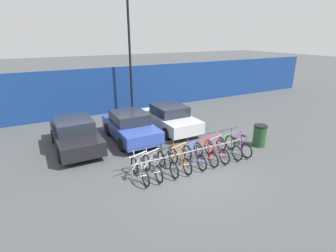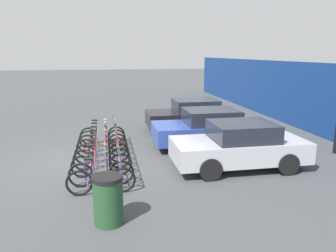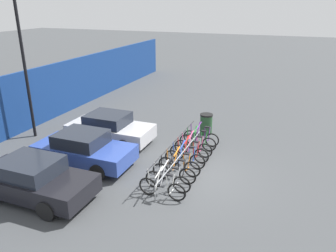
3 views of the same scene
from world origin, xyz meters
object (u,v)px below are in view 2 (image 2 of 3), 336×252
bicycle_blue (102,152)px  bicycle_purple (101,180)px  bicycle_orange (102,146)px  car_black (194,115)px  bike_rack (107,148)px  bicycle_red (102,157)px  trash_bin (108,200)px  bicycle_white (102,134)px  bicycle_pink (102,164)px  bicycle_silver (102,137)px  bicycle_green (101,172)px  bicycle_black (102,142)px  car_silver (239,146)px  car_blue (208,128)px

bicycle_blue → bicycle_purple: size_ratio=1.00×
bicycle_orange → car_black: (-3.25, 4.03, 0.31)m
bike_rack → bicycle_orange: (-0.64, -0.15, -0.12)m
bike_rack → bicycle_red: (0.58, -0.15, -0.12)m
trash_bin → bicycle_white: bearing=-178.5°
bicycle_white → bicycle_pink: (3.51, 0.00, 0.00)m
bicycle_silver → car_black: car_black is taller
bicycle_green → bicycle_white: bearing=-177.4°
bicycle_silver → bicycle_orange: same height
bicycle_white → bicycle_red: 2.94m
bicycle_blue → car_black: (-3.92, 4.03, 0.31)m
bicycle_silver → bicycle_green: size_ratio=1.00×
bicycle_black → bicycle_pink: bearing=2.4°
car_black → bicycle_green: bearing=-35.2°
bike_rack → car_black: bearing=135.1°
bicycle_red → car_silver: car_silver is taller
bicycle_blue → car_silver: bearing=71.7°
bicycle_pink → car_silver: car_silver is taller
bicycle_black → car_silver: (2.37, 4.10, 0.31)m
bike_rack → trash_bin: size_ratio=5.11×
bicycle_black → car_black: bearing=126.0°
trash_bin → bicycle_silver: bearing=-178.4°
bicycle_blue → bicycle_red: 0.56m
bicycle_orange → trash_bin: size_ratio=1.66×
bicycle_blue → car_blue: 4.08m
bike_rack → bicycle_pink: 1.16m
car_silver → trash_bin: size_ratio=3.87×
bicycle_purple → car_silver: car_silver is taller
bicycle_blue → trash_bin: bearing=-0.4°
bicycle_silver → trash_bin: (5.69, 0.16, 0.14)m
bicycle_orange → car_blue: (-0.62, 3.86, 0.31)m
bicycle_black → car_blue: 3.87m
bicycle_purple → car_black: bearing=149.5°
bicycle_silver → car_blue: bearing=84.0°
bicycle_orange → car_blue: size_ratio=0.43×
bicycle_blue → bike_rack: bearing=95.7°
bicycle_white → bicycle_green: (4.19, 0.00, 0.00)m
bicycle_blue → bicycle_red: same height
bicycle_green → trash_bin: 2.03m
bicycle_pink → bike_rack: bearing=174.2°
bicycle_white → car_silver: (3.52, 4.10, 0.31)m
bicycle_pink → car_silver: 4.11m
bicycle_orange → bicycle_green: (2.47, 0.00, 0.00)m
bicycle_purple → trash_bin: size_ratio=1.66×
bicycle_blue → bicycle_green: bearing=-2.8°
bicycle_green → bicycle_black: bearing=-177.4°
bicycle_pink → bicycle_silver: bearing=-178.4°
bicycle_blue → bicycle_green: same height
bicycle_silver → bicycle_red: bearing=2.6°
bicycle_black → bicycle_pink: (2.36, 0.00, 0.00)m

